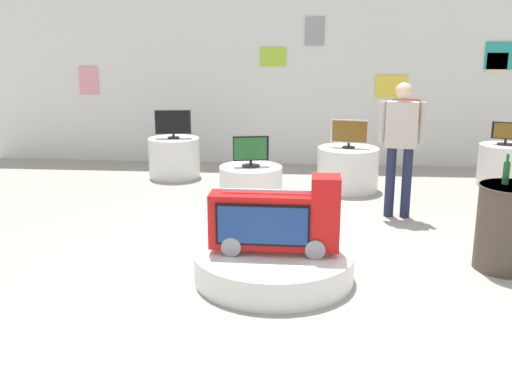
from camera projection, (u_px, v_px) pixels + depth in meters
ground_plane at (316, 270)px, 5.85m from camera, size 30.00×30.00×0.00m
back_wall_display at (315, 83)px, 10.33m from camera, size 11.66×0.13×2.86m
main_display_pedestal at (274, 265)px, 5.61m from camera, size 1.50×1.50×0.27m
novelty_firetruck_tv at (277, 221)px, 5.49m from camera, size 1.20×0.34×0.74m
display_pedestal_left_rear at (503, 165)px, 9.05m from camera, size 0.74×0.74×0.63m
tv_on_left_rear at (506, 133)px, 8.92m from camera, size 0.41×0.24×0.34m
display_pedestal_center_rear at (174, 158)px, 9.63m from camera, size 0.82×0.82×0.63m
tv_on_center_rear at (173, 123)px, 9.48m from camera, size 0.57×0.19×0.45m
display_pedestal_right_rear at (251, 191)px, 7.57m from camera, size 0.79×0.79×0.63m
tv_on_right_rear at (251, 151)px, 7.44m from camera, size 0.45×0.23×0.38m
display_pedestal_far_right at (348, 169)px, 8.81m from camera, size 0.90×0.90×0.63m
tv_on_far_right at (349, 133)px, 8.67m from camera, size 0.54×0.19×0.41m
side_table_round at (508, 227)px, 5.79m from camera, size 0.63×0.63×0.84m
bottle_on_side_table at (506, 172)px, 5.71m from camera, size 0.06×0.06×0.29m
shopper_browsing_near_truck at (401, 139)px, 7.33m from camera, size 0.55×0.26×1.68m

